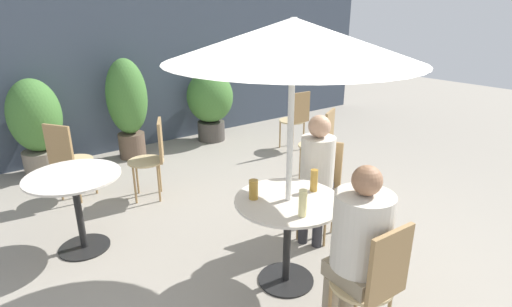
# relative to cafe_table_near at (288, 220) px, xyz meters

# --- Properties ---
(ground_plane) EXTENTS (20.00, 20.00, 0.00)m
(ground_plane) POSITION_rel_cafe_table_near_xyz_m (0.19, 0.05, -0.55)
(ground_plane) COLOR gray
(storefront_wall) EXTENTS (10.00, 0.06, 3.00)m
(storefront_wall) POSITION_rel_cafe_table_near_xyz_m (0.19, 3.97, 0.95)
(storefront_wall) COLOR #3D4756
(storefront_wall) RESTS_ON ground_plane
(cafe_table_near) EXTENTS (0.81, 0.81, 0.72)m
(cafe_table_near) POSITION_rel_cafe_table_near_xyz_m (0.00, 0.00, 0.00)
(cafe_table_near) COLOR black
(cafe_table_near) RESTS_ON ground_plane
(cafe_table_far) EXTENTS (0.80, 0.80, 0.72)m
(cafe_table_far) POSITION_rel_cafe_table_near_xyz_m (-1.17, 1.47, -0.00)
(cafe_table_far) COLOR black
(cafe_table_far) RESTS_ON ground_plane
(bistro_chair_0) EXTENTS (0.40, 0.40, 0.91)m
(bistro_chair_0) POSITION_rel_cafe_table_near_xyz_m (-0.04, -0.84, -0.01)
(bistro_chair_0) COLOR tan
(bistro_chair_0) RESTS_ON ground_plane
(bistro_chair_1) EXTENTS (0.45, 0.44, 0.91)m
(bistro_chair_1) POSITION_rel_cafe_table_near_xyz_m (0.75, 0.38, -0.01)
(bistro_chair_1) COLOR tan
(bistro_chair_1) RESTS_ON ground_plane
(bistro_chair_2) EXTENTS (0.44, 0.45, 0.91)m
(bistro_chair_2) POSITION_rel_cafe_table_near_xyz_m (1.68, 1.26, -0.01)
(bistro_chair_2) COLOR tan
(bistro_chair_2) RESTS_ON ground_plane
(bistro_chair_3) EXTENTS (0.46, 0.45, 0.91)m
(bistro_chair_3) POSITION_rel_cafe_table_near_xyz_m (-0.99, 2.55, -0.01)
(bistro_chair_3) COLOR tan
(bistro_chair_3) RESTS_ON ground_plane
(bistro_chair_4) EXTENTS (0.45, 0.44, 0.91)m
(bistro_chair_4) POSITION_rel_cafe_table_near_xyz_m (-0.19, 2.06, -0.01)
(bistro_chair_4) COLOR tan
(bistro_chair_4) RESTS_ON ground_plane
(bistro_chair_5) EXTENTS (0.40, 0.41, 0.91)m
(bistro_chair_5) POSITION_rel_cafe_table_near_xyz_m (2.20, 2.30, -0.01)
(bistro_chair_5) COLOR tan
(bistro_chair_5) RESTS_ON ground_plane
(seated_person_0) EXTENTS (0.36, 0.37, 1.23)m
(seated_person_0) POSITION_rel_cafe_table_near_xyz_m (-0.04, -0.69, 0.17)
(seated_person_0) COLOR gray
(seated_person_0) RESTS_ON ground_plane
(seated_person_1) EXTENTS (0.37, 0.36, 1.21)m
(seated_person_1) POSITION_rel_cafe_table_near_xyz_m (0.62, 0.31, 0.17)
(seated_person_1) COLOR #2D2D33
(seated_person_1) RESTS_ON ground_plane
(beer_glass_0) EXTENTS (0.07, 0.07, 0.15)m
(beer_glass_0) POSITION_rel_cafe_table_near_xyz_m (-0.20, 0.17, 0.25)
(beer_glass_0) COLOR #B28433
(beer_glass_0) RESTS_ON cafe_table_near
(beer_glass_1) EXTENTS (0.06, 0.06, 0.19)m
(beer_glass_1) POSITION_rel_cafe_table_near_xyz_m (-0.09, -0.24, 0.27)
(beer_glass_1) COLOR beige
(beer_glass_1) RESTS_ON cafe_table_near
(beer_glass_2) EXTENTS (0.06, 0.06, 0.18)m
(beer_glass_2) POSITION_rel_cafe_table_near_xyz_m (0.26, -0.00, 0.26)
(beer_glass_2) COLOR #B28433
(beer_glass_2) RESTS_ON cafe_table_near
(potted_plant_0) EXTENTS (0.64, 0.64, 1.26)m
(potted_plant_0) POSITION_rel_cafe_table_near_xyz_m (-1.09, 3.61, 0.14)
(potted_plant_0) COLOR slate
(potted_plant_0) RESTS_ON ground_plane
(potted_plant_1) EXTENTS (0.56, 0.56, 1.43)m
(potted_plant_1) POSITION_rel_cafe_table_near_xyz_m (0.08, 3.52, 0.25)
(potted_plant_1) COLOR brown
(potted_plant_1) RESTS_ON ground_plane
(potted_plant_2) EXTENTS (0.75, 0.75, 1.14)m
(potted_plant_2) POSITION_rel_cafe_table_near_xyz_m (1.44, 3.53, 0.11)
(potted_plant_2) COLOR #47423D
(potted_plant_2) RESTS_ON ground_plane
(umbrella) EXTENTS (1.72, 1.72, 2.01)m
(umbrella) POSITION_rel_cafe_table_near_xyz_m (0.00, 0.00, 1.32)
(umbrella) COLOR silver
(umbrella) RESTS_ON ground_plane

